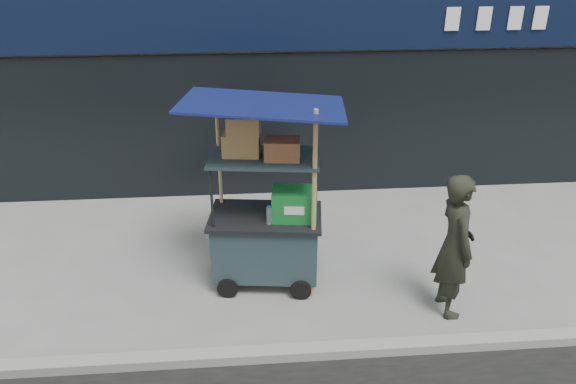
{
  "coord_description": "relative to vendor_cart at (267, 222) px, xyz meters",
  "views": [
    {
      "loc": [
        -1.05,
        -4.87,
        4.27
      ],
      "look_at": [
        -0.56,
        1.2,
        1.31
      ],
      "focal_mm": 35.0,
      "sensor_mm": 36.0,
      "label": 1
    }
  ],
  "objects": [
    {
      "name": "ground",
      "position": [
        0.81,
        -1.27,
        -0.88
      ],
      "size": [
        80.0,
        80.0,
        0.0
      ],
      "primitive_type": "plane",
      "color": "gray",
      "rests_on": "ground"
    },
    {
      "name": "curb",
      "position": [
        0.81,
        -1.47,
        -0.82
      ],
      "size": [
        80.0,
        0.18,
        0.12
      ],
      "primitive_type": "cube",
      "color": "gray",
      "rests_on": "ground"
    },
    {
      "name": "vendor_cart",
      "position": [
        0.0,
        0.0,
        0.0
      ],
      "size": [
        1.99,
        1.52,
        2.5
      ],
      "rotation": [
        0.0,
        0.0,
        -0.12
      ],
      "color": "#1C2D30",
      "rests_on": "ground"
    },
    {
      "name": "vendor_man",
      "position": [
        2.13,
        -0.78,
        0.02
      ],
      "size": [
        0.45,
        0.67,
        1.79
      ],
      "primitive_type": "imported",
      "rotation": [
        0.0,
        0.0,
        1.61
      ],
      "color": "black",
      "rests_on": "ground"
    }
  ]
}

